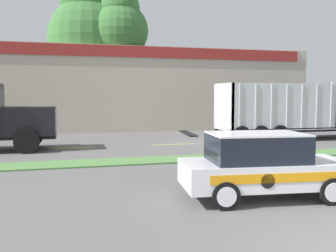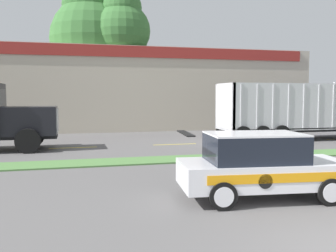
{
  "view_description": "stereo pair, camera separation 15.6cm",
  "coord_description": "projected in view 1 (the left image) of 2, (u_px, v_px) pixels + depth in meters",
  "views": [
    {
      "loc": [
        -4.89,
        -4.97,
        2.66
      ],
      "look_at": [
        -1.17,
        9.11,
        1.48
      ],
      "focal_mm": 40.0,
      "sensor_mm": 36.0,
      "label": 1
    },
    {
      "loc": [
        -4.74,
        -5.01,
        2.66
      ],
      "look_at": [
        -1.17,
        9.11,
        1.48
      ],
      "focal_mm": 40.0,
      "sensor_mm": 36.0,
      "label": 2
    }
  ],
  "objects": [
    {
      "name": "centre_line_3",
      "position": [
        72.0,
        148.0,
        19.08
      ],
      "size": [
        2.4,
        0.14,
        0.01
      ],
      "primitive_type": "cube",
      "color": "yellow",
      "rests_on": "ground_plane"
    },
    {
      "name": "store_building_backdrop",
      "position": [
        69.0,
        90.0,
        31.75
      ],
      "size": [
        37.72,
        12.1,
        6.28
      ],
      "color": "#BCB29E",
      "rests_on": "ground_plane"
    },
    {
      "name": "centre_line_5",
      "position": [
        263.0,
        141.0,
        21.84
      ],
      "size": [
        2.4,
        0.14,
        0.01
      ],
      "primitive_type": "cube",
      "color": "yellow",
      "rests_on": "ground_plane"
    },
    {
      "name": "grass_verge",
      "position": [
        191.0,
        159.0,
        15.66
      ],
      "size": [
        120.0,
        1.64,
        0.06
      ],
      "primitive_type": "cube",
      "color": "#517F42",
      "rests_on": "ground_plane"
    },
    {
      "name": "rally_car",
      "position": [
        262.0,
        165.0,
        9.66
      ],
      "size": [
        4.48,
        2.23,
        1.74
      ],
      "color": "white",
      "rests_on": "ground_plane"
    },
    {
      "name": "centre_line_4",
      "position": [
        174.0,
        144.0,
        20.46
      ],
      "size": [
        2.4,
        0.14,
        0.01
      ],
      "primitive_type": "cube",
      "color": "yellow",
      "rests_on": "ground_plane"
    },
    {
      "name": "dump_truck_lead",
      "position": [
        326.0,
        113.0,
        23.27
      ],
      "size": [
        11.87,
        2.83,
        3.47
      ],
      "color": "black",
      "rests_on": "ground_plane"
    },
    {
      "name": "tree_behind_left",
      "position": [
        90.0,
        30.0,
        29.82
      ],
      "size": [
        6.65,
        6.65,
        12.17
      ],
      "color": "brown",
      "rests_on": "ground_plane"
    },
    {
      "name": "tree_behind_right",
      "position": [
        120.0,
        26.0,
        28.45
      ],
      "size": [
        4.28,
        4.28,
        10.79
      ],
      "color": "brown",
      "rests_on": "ground_plane"
    }
  ]
}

